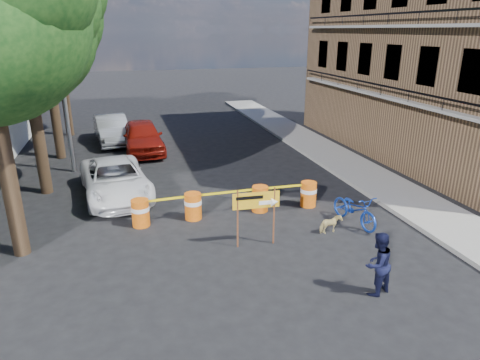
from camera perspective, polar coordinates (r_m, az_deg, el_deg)
ground at (r=12.30m, az=4.23°, el=-9.90°), size 120.00×120.00×0.00m
sidewalk_east at (r=19.80m, az=15.37°, el=1.26°), size 2.40×40.00×0.15m
apartment_building at (r=23.96m, az=26.76°, el=17.45°), size 8.00×16.00×12.00m
tree_mid_a at (r=17.32m, az=-26.93°, el=17.43°), size 5.25×5.00×8.68m
tree_mid_b at (r=22.27m, az=-24.88°, el=19.56°), size 5.67×5.40×9.62m
tree_far at (r=27.22m, az=-23.22°, el=18.39°), size 5.04×4.80×8.84m
streetlamp at (r=19.75m, az=-22.59°, el=13.24°), size 1.25×0.18×8.00m
barrel_far_left at (r=14.13m, az=-13.13°, el=-4.21°), size 0.58×0.58×0.90m
barrel_mid_left at (r=14.35m, az=-6.28°, el=-3.42°), size 0.58×0.58×0.90m
barrel_mid_right at (r=14.90m, az=2.67°, el=-2.44°), size 0.58×0.58×0.90m
barrel_far_right at (r=15.48m, az=9.11°, el=-1.80°), size 0.58×0.58×0.90m
detour_sign at (r=12.26m, az=2.94°, el=-3.25°), size 1.37×0.27×1.77m
pedestrian at (r=10.77m, az=17.87°, el=-10.59°), size 0.93×0.83×1.59m
bicycle at (r=14.17m, az=15.21°, el=-1.95°), size 0.89×1.18×2.03m
dog at (r=13.65m, az=11.99°, el=-5.81°), size 0.74×0.43×0.59m
suv_white at (r=16.76m, az=-16.30°, el=0.08°), size 2.90×5.19×1.37m
sedan_red at (r=22.68m, az=-12.91°, el=5.67°), size 2.13×4.84×1.62m
sedan_silver at (r=25.02m, az=-16.73°, el=6.48°), size 2.17×4.78×1.52m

